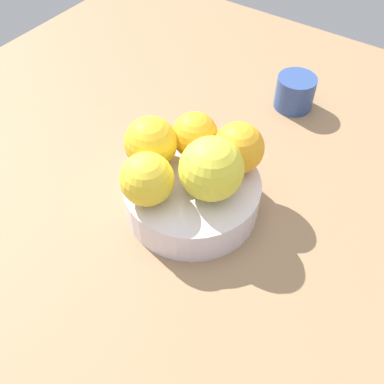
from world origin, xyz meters
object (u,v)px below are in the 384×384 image
(fruit_bowl, at_px, (192,195))
(orange_in_bowl_0, at_px, (153,141))
(ceramic_cup, at_px, (295,92))
(orange_in_bowl_4, at_px, (238,148))
(orange_in_bowl_2, at_px, (147,179))
(orange_in_bowl_1, at_px, (209,171))
(orange_in_bowl_3, at_px, (195,135))

(fruit_bowl, bearing_deg, orange_in_bowl_0, 86.40)
(ceramic_cup, bearing_deg, orange_in_bowl_4, -175.48)
(orange_in_bowl_0, bearing_deg, orange_in_bowl_4, -61.78)
(orange_in_bowl_4, bearing_deg, orange_in_bowl_0, 118.22)
(orange_in_bowl_2, distance_m, ceramic_cup, 0.34)
(orange_in_bowl_1, relative_size, orange_in_bowl_3, 1.29)
(orange_in_bowl_0, xyz_separation_m, ceramic_cup, (0.28, -0.08, -0.06))
(fruit_bowl, bearing_deg, orange_in_bowl_2, 150.43)
(orange_in_bowl_0, bearing_deg, orange_in_bowl_1, -95.37)
(orange_in_bowl_4, bearing_deg, orange_in_bowl_3, 98.04)
(orange_in_bowl_1, xyz_separation_m, ceramic_cup, (0.29, 0.01, -0.06))
(orange_in_bowl_1, height_order, ceramic_cup, orange_in_bowl_1)
(orange_in_bowl_1, xyz_separation_m, orange_in_bowl_4, (0.06, -0.00, -0.01))
(orange_in_bowl_1, height_order, orange_in_bowl_3, orange_in_bowl_1)
(orange_in_bowl_0, height_order, orange_in_bowl_4, orange_in_bowl_0)
(fruit_bowl, height_order, orange_in_bowl_0, orange_in_bowl_0)
(orange_in_bowl_0, relative_size, orange_in_bowl_4, 1.03)
(orange_in_bowl_3, bearing_deg, orange_in_bowl_4, -81.96)
(orange_in_bowl_2, height_order, orange_in_bowl_4, same)
(orange_in_bowl_1, bearing_deg, orange_in_bowl_0, 84.63)
(orange_in_bowl_3, xyz_separation_m, ceramic_cup, (0.23, -0.04, -0.05))
(orange_in_bowl_0, relative_size, orange_in_bowl_1, 0.87)
(orange_in_bowl_1, xyz_separation_m, orange_in_bowl_2, (-0.05, 0.06, -0.01))
(orange_in_bowl_0, xyz_separation_m, orange_in_bowl_1, (-0.01, -0.09, 0.01))
(orange_in_bowl_2, bearing_deg, fruit_bowl, -29.57)
(orange_in_bowl_3, relative_size, orange_in_bowl_4, 0.92)
(orange_in_bowl_3, distance_m, ceramic_cup, 0.24)
(fruit_bowl, relative_size, orange_in_bowl_2, 2.71)
(orange_in_bowl_2, bearing_deg, ceramic_cup, -7.72)
(orange_in_bowl_1, relative_size, orange_in_bowl_2, 1.20)
(orange_in_bowl_0, xyz_separation_m, orange_in_bowl_3, (0.04, -0.04, -0.00))
(fruit_bowl, relative_size, orange_in_bowl_1, 2.25)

